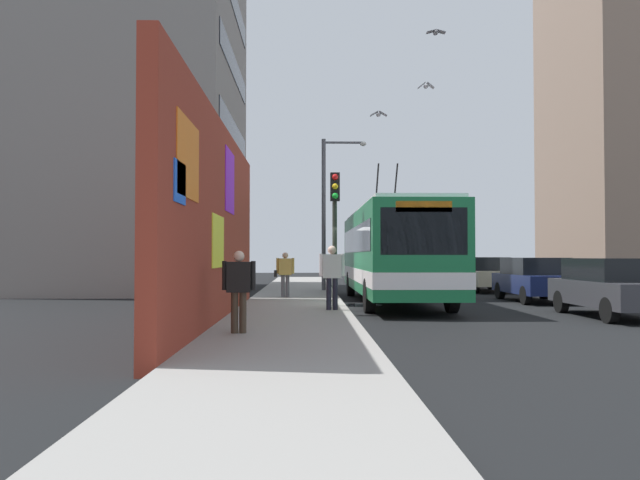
{
  "coord_description": "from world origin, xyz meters",
  "views": [
    {
      "loc": [
        -19.26,
        1.19,
        1.65
      ],
      "look_at": [
        0.68,
        0.76,
        2.16
      ],
      "focal_mm": 34.33,
      "sensor_mm": 36.0,
      "label": 1
    }
  ],
  "objects_px": {
    "street_lamp": "(329,203)",
    "pedestrian_at_curb": "(332,272)",
    "parked_car_white": "(454,270)",
    "pedestrian_near_wall": "(239,285)",
    "parked_car_dark_gray": "(613,286)",
    "pedestrian_midblock": "(285,271)",
    "parked_car_champagne": "(483,273)",
    "parked_car_navy": "(535,278)",
    "city_bus": "(392,251)",
    "traffic_light": "(335,216)"
  },
  "relations": [
    {
      "from": "pedestrian_at_curb",
      "to": "pedestrian_near_wall",
      "type": "xyz_separation_m",
      "value": [
        -5.04,
        2.02,
        -0.13
      ]
    },
    {
      "from": "parked_car_white",
      "to": "traffic_light",
      "type": "distance_m",
      "value": 17.33
    },
    {
      "from": "parked_car_dark_gray",
      "to": "pedestrian_at_curb",
      "type": "xyz_separation_m",
      "value": [
        0.76,
        7.49,
        0.37
      ]
    },
    {
      "from": "parked_car_white",
      "to": "pedestrian_near_wall",
      "type": "height_order",
      "value": "pedestrian_near_wall"
    },
    {
      "from": "city_bus",
      "to": "traffic_light",
      "type": "distance_m",
      "value": 3.88
    },
    {
      "from": "parked_car_white",
      "to": "city_bus",
      "type": "bearing_deg",
      "value": 157.42
    },
    {
      "from": "city_bus",
      "to": "pedestrian_near_wall",
      "type": "height_order",
      "value": "city_bus"
    },
    {
      "from": "pedestrian_midblock",
      "to": "pedestrian_near_wall",
      "type": "bearing_deg",
      "value": 177.09
    },
    {
      "from": "city_bus",
      "to": "street_lamp",
      "type": "height_order",
      "value": "street_lamp"
    },
    {
      "from": "pedestrian_near_wall",
      "to": "street_lamp",
      "type": "height_order",
      "value": "street_lamp"
    },
    {
      "from": "pedestrian_near_wall",
      "to": "street_lamp",
      "type": "relative_size",
      "value": 0.24
    },
    {
      "from": "parked_car_dark_gray",
      "to": "street_lamp",
      "type": "distance_m",
      "value": 13.12
    },
    {
      "from": "parked_car_navy",
      "to": "parked_car_champagne",
      "type": "relative_size",
      "value": 0.85
    },
    {
      "from": "city_bus",
      "to": "parked_car_dark_gray",
      "type": "bearing_deg",
      "value": -134.37
    },
    {
      "from": "traffic_light",
      "to": "street_lamp",
      "type": "distance_m",
      "value": 8.53
    },
    {
      "from": "parked_car_champagne",
      "to": "parked_car_white",
      "type": "distance_m",
      "value": 5.56
    },
    {
      "from": "parked_car_navy",
      "to": "traffic_light",
      "type": "bearing_deg",
      "value": 115.84
    },
    {
      "from": "street_lamp",
      "to": "pedestrian_at_curb",
      "type": "bearing_deg",
      "value": 178.44
    },
    {
      "from": "pedestrian_at_curb",
      "to": "pedestrian_midblock",
      "type": "distance_m",
      "value": 5.5
    },
    {
      "from": "pedestrian_midblock",
      "to": "parked_car_navy",
      "type": "bearing_deg",
      "value": -92.92
    },
    {
      "from": "pedestrian_at_curb",
      "to": "traffic_light",
      "type": "xyz_separation_m",
      "value": [
        1.27,
        -0.14,
        1.64
      ]
    },
    {
      "from": "pedestrian_at_curb",
      "to": "street_lamp",
      "type": "xyz_separation_m",
      "value": [
        9.73,
        -0.26,
        2.77
      ]
    },
    {
      "from": "street_lamp",
      "to": "pedestrian_midblock",
      "type": "bearing_deg",
      "value": 158.42
    },
    {
      "from": "parked_car_dark_gray",
      "to": "parked_car_champagne",
      "type": "distance_m",
      "value": 12.04
    },
    {
      "from": "parked_car_champagne",
      "to": "pedestrian_at_curb",
      "type": "relative_size",
      "value": 2.74
    },
    {
      "from": "parked_car_white",
      "to": "traffic_light",
      "type": "bearing_deg",
      "value": 154.72
    },
    {
      "from": "parked_car_champagne",
      "to": "pedestrian_near_wall",
      "type": "bearing_deg",
      "value": 149.77
    },
    {
      "from": "pedestrian_at_curb",
      "to": "traffic_light",
      "type": "bearing_deg",
      "value": -6.24
    },
    {
      "from": "parked_car_champagne",
      "to": "parked_car_white",
      "type": "height_order",
      "value": "same"
    },
    {
      "from": "parked_car_white",
      "to": "pedestrian_near_wall",
      "type": "distance_m",
      "value": 23.85
    },
    {
      "from": "parked_car_white",
      "to": "parked_car_navy",
      "type": "bearing_deg",
      "value": 180.0
    },
    {
      "from": "parked_car_navy",
      "to": "parked_car_dark_gray",
      "type": "bearing_deg",
      "value": -180.0
    },
    {
      "from": "parked_car_white",
      "to": "pedestrian_near_wall",
      "type": "xyz_separation_m",
      "value": [
        -21.87,
        9.51,
        0.24
      ]
    },
    {
      "from": "parked_car_navy",
      "to": "city_bus",
      "type": "bearing_deg",
      "value": 95.5
    },
    {
      "from": "parked_car_navy",
      "to": "pedestrian_midblock",
      "type": "xyz_separation_m",
      "value": [
        0.46,
        8.98,
        0.26
      ]
    },
    {
      "from": "pedestrian_midblock",
      "to": "pedestrian_near_wall",
      "type": "distance_m",
      "value": 10.34
    },
    {
      "from": "city_bus",
      "to": "pedestrian_at_curb",
      "type": "distance_m",
      "value": 4.94
    },
    {
      "from": "parked_car_dark_gray",
      "to": "parked_car_white",
      "type": "xyz_separation_m",
      "value": [
        17.59,
        -0.0,
        0.0
      ]
    },
    {
      "from": "parked_car_champagne",
      "to": "pedestrian_at_curb",
      "type": "distance_m",
      "value": 13.54
    },
    {
      "from": "city_bus",
      "to": "parked_car_navy",
      "type": "height_order",
      "value": "city_bus"
    },
    {
      "from": "traffic_light",
      "to": "city_bus",
      "type": "bearing_deg",
      "value": -35.11
    },
    {
      "from": "street_lamp",
      "to": "parked_car_dark_gray",
      "type": "bearing_deg",
      "value": -145.44
    },
    {
      "from": "pedestrian_midblock",
      "to": "traffic_light",
      "type": "bearing_deg",
      "value": -157.9
    },
    {
      "from": "city_bus",
      "to": "parked_car_champagne",
      "type": "height_order",
      "value": "city_bus"
    },
    {
      "from": "parked_car_navy",
      "to": "traffic_light",
      "type": "xyz_separation_m",
      "value": [
        -3.56,
        7.35,
        2.01
      ]
    },
    {
      "from": "city_bus",
      "to": "parked_car_navy",
      "type": "relative_size",
      "value": 2.8
    },
    {
      "from": "pedestrian_near_wall",
      "to": "parked_car_white",
      "type": "bearing_deg",
      "value": -23.49
    },
    {
      "from": "pedestrian_near_wall",
      "to": "traffic_light",
      "type": "bearing_deg",
      "value": -18.87
    },
    {
      "from": "parked_car_dark_gray",
      "to": "pedestrian_midblock",
      "type": "distance_m",
      "value": 10.83
    },
    {
      "from": "parked_car_white",
      "to": "street_lamp",
      "type": "distance_m",
      "value": 10.61
    }
  ]
}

